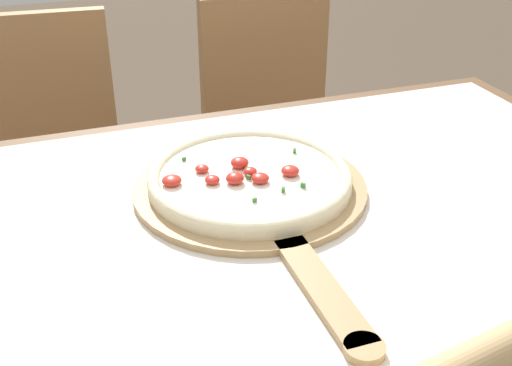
{
  "coord_description": "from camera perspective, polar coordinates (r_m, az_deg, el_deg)",
  "views": [
    {
      "loc": [
        -0.29,
        -0.77,
        1.29
      ],
      "look_at": [
        0.01,
        0.08,
        0.79
      ],
      "focal_mm": 45.0,
      "sensor_mm": 36.0,
      "label": 1
    }
  ],
  "objects": [
    {
      "name": "dining_table",
      "position": [
        1.04,
        1.03,
        -8.64
      ],
      "size": [
        1.43,
        0.93,
        0.76
      ],
      "color": "brown",
      "rests_on": "ground_plane"
    },
    {
      "name": "rolling_pin",
      "position": [
        0.75,
        18.1,
        -15.21
      ],
      "size": [
        0.4,
        0.1,
        0.05
      ],
      "rotation": [
        0.0,
        0.0,
        0.18
      ],
      "color": "tan",
      "rests_on": "towel_cloth"
    },
    {
      "name": "chair_right",
      "position": [
        1.86,
        1.77,
        4.5
      ],
      "size": [
        0.41,
        0.41,
        0.9
      ],
      "rotation": [
        0.0,
        0.0,
        0.03
      ],
      "color": "#A37547",
      "rests_on": "ground_plane"
    },
    {
      "name": "towel_cloth",
      "position": [
        0.98,
        1.09,
        -3.8
      ],
      "size": [
        1.35,
        0.85,
        0.0
      ],
      "color": "silver",
      "rests_on": "dining_table"
    },
    {
      "name": "chair_left",
      "position": [
        1.75,
        -17.96,
        1.4
      ],
      "size": [
        0.43,
        0.43,
        0.9
      ],
      "rotation": [
        0.0,
        0.0,
        -0.07
      ],
      "color": "#A37547",
      "rests_on": "ground_plane"
    },
    {
      "name": "pizza",
      "position": [
        1.06,
        -0.57,
        0.5
      ],
      "size": [
        0.34,
        0.34,
        0.04
      ],
      "color": "beige",
      "rests_on": "pizza_peel"
    },
    {
      "name": "pizza_peel",
      "position": [
        1.05,
        -0.1,
        -1.01
      ],
      "size": [
        0.39,
        0.62,
        0.01
      ],
      "color": "tan",
      "rests_on": "towel_cloth"
    }
  ]
}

